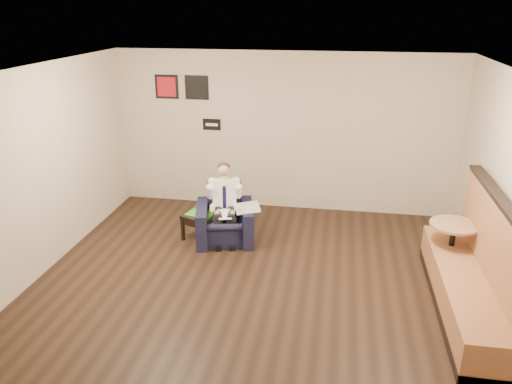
% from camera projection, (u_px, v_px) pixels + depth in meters
% --- Properties ---
extents(ground, '(6.00, 6.00, 0.00)m').
position_uv_depth(ground, '(255.00, 293.00, 6.50)').
color(ground, black).
rests_on(ground, ground).
extents(wall_back, '(6.00, 0.02, 2.80)m').
position_uv_depth(wall_back, '(284.00, 133.00, 8.77)').
color(wall_back, beige).
rests_on(wall_back, ground).
extents(wall_front, '(6.00, 0.02, 2.80)m').
position_uv_depth(wall_front, '(175.00, 355.00, 3.24)').
color(wall_front, beige).
rests_on(wall_front, ground).
extents(wall_left, '(0.02, 6.00, 2.80)m').
position_uv_depth(wall_left, '(28.00, 179.00, 6.48)').
color(wall_left, beige).
rests_on(wall_left, ground).
extents(ceiling, '(6.00, 6.00, 0.02)m').
position_uv_depth(ceiling, '(254.00, 74.00, 5.51)').
color(ceiling, white).
rests_on(ceiling, wall_back).
extents(seating_sign, '(0.32, 0.02, 0.20)m').
position_uv_depth(seating_sign, '(212.00, 125.00, 8.92)').
color(seating_sign, black).
rests_on(seating_sign, wall_back).
extents(art_print_left, '(0.42, 0.03, 0.42)m').
position_uv_depth(art_print_left, '(167.00, 87.00, 8.82)').
color(art_print_left, red).
rests_on(art_print_left, wall_back).
extents(art_print_right, '(0.42, 0.03, 0.42)m').
position_uv_depth(art_print_right, '(197.00, 88.00, 8.73)').
color(art_print_right, black).
rests_on(art_print_right, wall_back).
extents(armchair, '(1.06, 1.06, 0.85)m').
position_uv_depth(armchair, '(225.00, 215.00, 7.82)').
color(armchair, black).
rests_on(armchair, ground).
extents(seated_man, '(0.73, 0.94, 1.16)m').
position_uv_depth(seated_man, '(225.00, 208.00, 7.66)').
color(seated_man, white).
rests_on(seated_man, armchair).
extents(lap_papers, '(0.27, 0.32, 0.01)m').
position_uv_depth(lap_papers, '(225.00, 214.00, 7.60)').
color(lap_papers, white).
rests_on(lap_papers, seated_man).
extents(newspaper, '(0.48, 0.55, 0.01)m').
position_uv_depth(newspaper, '(248.00, 208.00, 7.70)').
color(newspaper, silver).
rests_on(newspaper, armchair).
extents(side_table, '(0.68, 0.68, 0.42)m').
position_uv_depth(side_table, '(203.00, 226.00, 7.93)').
color(side_table, black).
rests_on(side_table, ground).
extents(green_folder, '(0.49, 0.40, 0.01)m').
position_uv_depth(green_folder, '(201.00, 214.00, 7.86)').
color(green_folder, green).
rests_on(green_folder, side_table).
extents(coffee_mug, '(0.10, 0.10, 0.09)m').
position_uv_depth(coffee_mug, '(216.00, 211.00, 7.84)').
color(coffee_mug, white).
rests_on(coffee_mug, side_table).
extents(smartphone, '(0.15, 0.13, 0.01)m').
position_uv_depth(smartphone, '(211.00, 211.00, 7.95)').
color(smartphone, black).
rests_on(smartphone, side_table).
extents(banquette, '(0.66, 2.77, 1.42)m').
position_uv_depth(banquette, '(471.00, 258.00, 5.92)').
color(banquette, '#A0633E').
rests_on(banquette, ground).
extents(cafe_table, '(0.73, 0.73, 0.80)m').
position_uv_depth(cafe_table, '(451.00, 250.00, 6.76)').
color(cafe_table, '#A17657').
rests_on(cafe_table, ground).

